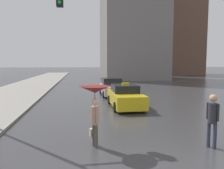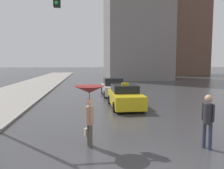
{
  "view_description": "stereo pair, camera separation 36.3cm",
  "coord_description": "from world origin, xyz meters",
  "px_view_note": "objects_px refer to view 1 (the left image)",
  "views": [
    {
      "loc": [
        -1.88,
        -5.48,
        2.86
      ],
      "look_at": [
        0.31,
        9.29,
        1.4
      ],
      "focal_mm": 35.0,
      "sensor_mm": 36.0,
      "label": 1
    },
    {
      "loc": [
        -1.52,
        -5.53,
        2.86
      ],
      "look_at": [
        0.31,
        9.29,
        1.4
      ],
      "focal_mm": 35.0,
      "sensor_mm": 36.0,
      "label": 2
    }
  ],
  "objects_px": {
    "pedestrian_with_umbrella": "(95,98)",
    "traffic_light": "(19,28)",
    "taxi": "(125,97)",
    "sedan_red": "(112,87)",
    "pedestrian_man": "(213,116)"
  },
  "relations": [
    {
      "from": "sedan_red",
      "to": "traffic_light",
      "type": "xyz_separation_m",
      "value": [
        -5.3,
        -9.7,
        3.62
      ]
    },
    {
      "from": "taxi",
      "to": "pedestrian_man",
      "type": "distance_m",
      "value": 7.38
    },
    {
      "from": "sedan_red",
      "to": "pedestrian_with_umbrella",
      "type": "relative_size",
      "value": 2.09
    },
    {
      "from": "taxi",
      "to": "traffic_light",
      "type": "relative_size",
      "value": 0.68
    },
    {
      "from": "taxi",
      "to": "pedestrian_man",
      "type": "relative_size",
      "value": 2.33
    },
    {
      "from": "pedestrian_man",
      "to": "traffic_light",
      "type": "bearing_deg",
      "value": -141.98
    },
    {
      "from": "taxi",
      "to": "pedestrian_with_umbrella",
      "type": "distance_m",
      "value": 7.05
    },
    {
      "from": "sedan_red",
      "to": "traffic_light",
      "type": "bearing_deg",
      "value": 61.34
    },
    {
      "from": "pedestrian_with_umbrella",
      "to": "pedestrian_man",
      "type": "xyz_separation_m",
      "value": [
        3.89,
        -0.68,
        -0.62
      ]
    },
    {
      "from": "sedan_red",
      "to": "pedestrian_man",
      "type": "bearing_deg",
      "value": 96.9
    },
    {
      "from": "pedestrian_with_umbrella",
      "to": "taxi",
      "type": "bearing_deg",
      "value": -36.96
    },
    {
      "from": "sedan_red",
      "to": "pedestrian_man",
      "type": "distance_m",
      "value": 12.84
    },
    {
      "from": "traffic_light",
      "to": "pedestrian_with_umbrella",
      "type": "bearing_deg",
      "value": -38.55
    },
    {
      "from": "pedestrian_with_umbrella",
      "to": "traffic_light",
      "type": "bearing_deg",
      "value": 34.83
    },
    {
      "from": "taxi",
      "to": "sedan_red",
      "type": "distance_m",
      "value": 5.52
    }
  ]
}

